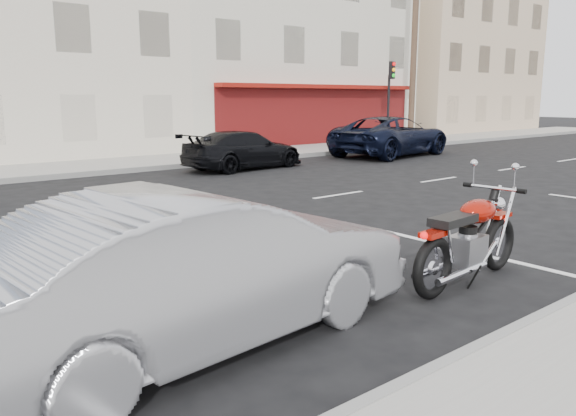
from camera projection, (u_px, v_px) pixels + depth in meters
name	position (u px, v px, depth m)	size (l,w,h in m)	color
ground	(273.00, 205.00, 12.26)	(120.00, 120.00, 0.00)	black
bldg_corner	(248.00, 23.00, 30.25)	(14.00, 12.00, 12.50)	beige
bldg_far_east	(421.00, 51.00, 39.74)	(12.00, 12.00, 11.00)	tan
utility_pole	(414.00, 47.00, 27.51)	(1.80, 0.30, 9.00)	#422D1E
traffic_light	(390.00, 92.00, 26.49)	(0.26, 0.30, 3.80)	black
fire_hydrant	(364.00, 136.00, 26.07)	(0.20, 0.20, 0.72)	beige
motorcycle	(501.00, 231.00, 7.55)	(2.35, 0.78, 1.18)	black
sedan_silver	(197.00, 268.00, 5.21)	(1.58, 4.54, 1.49)	#93949A
suv_far	(392.00, 136.00, 22.41)	(2.61, 5.65, 1.57)	black
car_far	(244.00, 150.00, 18.31)	(1.75, 4.30, 1.25)	black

